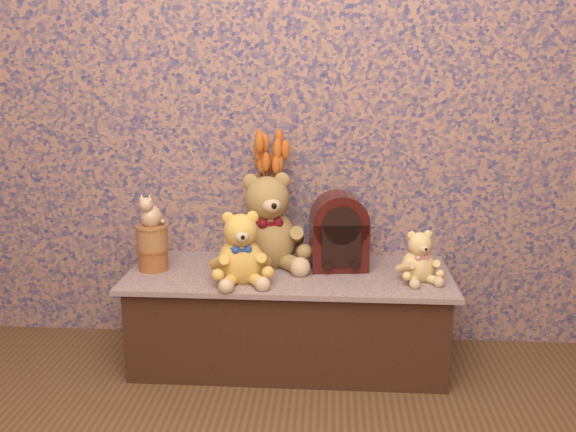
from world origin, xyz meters
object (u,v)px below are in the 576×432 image
Objects in this scene: teddy_large at (266,216)px; teddy_medium at (241,244)px; biscuit_tin_lower at (153,259)px; ceramic_vase at (271,240)px; cat_figurine at (151,209)px; cathedral_radio at (339,231)px; teddy_small at (418,254)px.

teddy_medium is at bearing -130.40° from teddy_large.
teddy_medium is (-0.08, -0.20, -0.06)m from teddy_large.
teddy_medium is 2.48× the size of biscuit_tin_lower.
teddy_large is 0.13m from ceramic_vase.
teddy_large is 3.05× the size of cat_figurine.
biscuit_tin_lower is 0.88× the size of cat_figurine.
cat_figurine is (-0.45, -0.09, 0.04)m from teddy_large.
ceramic_vase is (0.02, 0.05, -0.12)m from teddy_large.
ceramic_vase is 0.51m from cat_figurine.
teddy_large reaches higher than cathedral_radio.
ceramic_vase is (-0.58, 0.20, -0.02)m from teddy_small.
teddy_large is 0.23m from teddy_medium.
teddy_small is at bearing -30.39° from cathedral_radio.
cathedral_radio is 0.75m from biscuit_tin_lower.
biscuit_tin_lower is at bearing 160.36° from teddy_small.
teddy_medium is at bearing -109.64° from ceramic_vase.
cat_figurine reaches higher than teddy_medium.
cathedral_radio is at bearing 5.75° from biscuit_tin_lower.
teddy_small is 1.57× the size of cat_figurine.
cathedral_radio reaches higher than teddy_small.
ceramic_vase is 1.33× the size of cat_figurine.
teddy_large is 1.95× the size of teddy_small.
cat_figurine is (0.00, 0.00, 0.21)m from biscuit_tin_lower.
teddy_small is (0.59, -0.15, -0.10)m from teddy_large.
cathedral_radio is at bearing -23.98° from teddy_large.
teddy_large reaches higher than ceramic_vase.
teddy_small is at bearing 12.23° from cat_figurine.
biscuit_tin_lower is (-0.74, -0.07, -0.11)m from cathedral_radio.
cathedral_radio is at bearing 20.96° from cat_figurine.
teddy_medium is 0.41m from cathedral_radio.
cathedral_radio reaches higher than teddy_medium.
cat_figurine is (-0.46, -0.15, 0.16)m from ceramic_vase.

